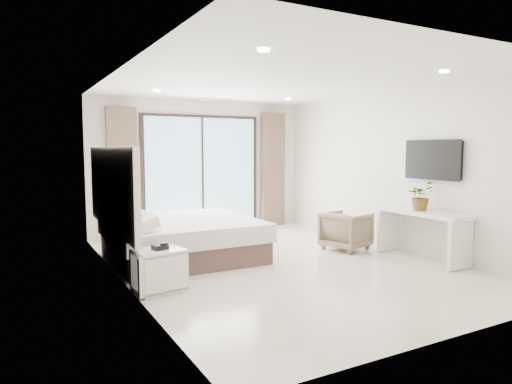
% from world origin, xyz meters
% --- Properties ---
extents(ground, '(6.20, 6.20, 0.00)m').
position_xyz_m(ground, '(0.00, 0.00, 0.00)').
color(ground, beige).
rests_on(ground, ground).
extents(room_shell, '(4.62, 6.22, 2.72)m').
position_xyz_m(room_shell, '(-0.20, 0.83, 1.58)').
color(room_shell, silver).
rests_on(room_shell, ground).
extents(bed, '(2.20, 2.09, 0.75)m').
position_xyz_m(bed, '(-1.21, 0.96, 0.32)').
color(bed, brown).
rests_on(bed, ground).
extents(nightstand, '(0.62, 0.54, 0.51)m').
position_xyz_m(nightstand, '(-2.00, -0.46, 0.26)').
color(nightstand, white).
rests_on(nightstand, ground).
extents(phone, '(0.20, 0.17, 0.06)m').
position_xyz_m(phone, '(-1.98, -0.48, 0.54)').
color(phone, black).
rests_on(phone, nightstand).
extents(console_desk, '(0.48, 1.54, 0.77)m').
position_xyz_m(console_desk, '(2.04, -0.89, 0.56)').
color(console_desk, white).
rests_on(console_desk, ground).
extents(plant, '(0.45, 0.49, 0.35)m').
position_xyz_m(plant, '(2.04, -0.85, 0.95)').
color(plant, '#33662D').
rests_on(plant, console_desk).
extents(armchair, '(0.81, 0.84, 0.71)m').
position_xyz_m(armchair, '(1.50, 0.25, 0.35)').
color(armchair, '#826B55').
rests_on(armchair, ground).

